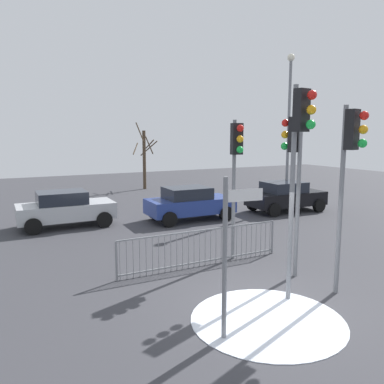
{
  "coord_description": "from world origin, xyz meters",
  "views": [
    {
      "loc": [
        -5.27,
        -6.74,
        3.78
      ],
      "look_at": [
        -0.22,
        2.97,
        2.14
      ],
      "focal_mm": 36.46,
      "sensor_mm": 36.0,
      "label": 1
    }
  ],
  "objects_px": {
    "traffic_light_mid_left": "(236,158)",
    "street_lamp": "(289,117)",
    "traffic_light_foreground_left": "(349,158)",
    "bare_tree_left": "(144,157)",
    "traffic_light_mid_right": "(294,158)",
    "car_black_mid": "(285,196)",
    "car_blue_near": "(189,203)",
    "direction_sign_post": "(228,250)",
    "traffic_light_rear_left": "(299,146)",
    "car_silver_trailing": "(65,208)"
  },
  "relations": [
    {
      "from": "car_silver_trailing",
      "to": "traffic_light_mid_right",
      "type": "bearing_deg",
      "value": -61.98
    },
    {
      "from": "car_silver_trailing",
      "to": "traffic_light_rear_left",
      "type": "bearing_deg",
      "value": -70.66
    },
    {
      "from": "traffic_light_foreground_left",
      "to": "traffic_light_mid_right",
      "type": "xyz_separation_m",
      "value": [
        -0.2,
        1.58,
        -0.08
      ]
    },
    {
      "from": "traffic_light_foreground_left",
      "to": "bare_tree_left",
      "type": "height_order",
      "value": "bare_tree_left"
    },
    {
      "from": "direction_sign_post",
      "to": "bare_tree_left",
      "type": "distance_m",
      "value": 20.38
    },
    {
      "from": "bare_tree_left",
      "to": "traffic_light_mid_left",
      "type": "bearing_deg",
      "value": -101.05
    },
    {
      "from": "car_black_mid",
      "to": "street_lamp",
      "type": "relative_size",
      "value": 0.51
    },
    {
      "from": "traffic_light_mid_left",
      "to": "direction_sign_post",
      "type": "height_order",
      "value": "traffic_light_mid_left"
    },
    {
      "from": "direction_sign_post",
      "to": "car_black_mid",
      "type": "xyz_separation_m",
      "value": [
        9.04,
        8.86,
        -0.93
      ]
    },
    {
      "from": "traffic_light_foreground_left",
      "to": "bare_tree_left",
      "type": "relative_size",
      "value": 0.97
    },
    {
      "from": "traffic_light_rear_left",
      "to": "traffic_light_mid_left",
      "type": "height_order",
      "value": "traffic_light_rear_left"
    },
    {
      "from": "traffic_light_foreground_left",
      "to": "direction_sign_post",
      "type": "relative_size",
      "value": 1.46
    },
    {
      "from": "street_lamp",
      "to": "car_silver_trailing",
      "type": "bearing_deg",
      "value": 173.99
    },
    {
      "from": "direction_sign_post",
      "to": "car_blue_near",
      "type": "xyz_separation_m",
      "value": [
        3.97,
        9.3,
        -0.93
      ]
    },
    {
      "from": "car_blue_near",
      "to": "street_lamp",
      "type": "xyz_separation_m",
      "value": [
        5.61,
        0.12,
        3.83
      ]
    },
    {
      "from": "direction_sign_post",
      "to": "car_silver_trailing",
      "type": "bearing_deg",
      "value": 102.98
    },
    {
      "from": "traffic_light_mid_right",
      "to": "traffic_light_foreground_left",
      "type": "bearing_deg",
      "value": -110.11
    },
    {
      "from": "traffic_light_foreground_left",
      "to": "car_blue_near",
      "type": "relative_size",
      "value": 1.15
    },
    {
      "from": "car_silver_trailing",
      "to": "street_lamp",
      "type": "distance_m",
      "value": 11.41
    },
    {
      "from": "traffic_light_rear_left",
      "to": "traffic_light_mid_left",
      "type": "distance_m",
      "value": 3.13
    },
    {
      "from": "street_lamp",
      "to": "bare_tree_left",
      "type": "bearing_deg",
      "value": 110.76
    },
    {
      "from": "bare_tree_left",
      "to": "street_lamp",
      "type": "bearing_deg",
      "value": -69.24
    },
    {
      "from": "traffic_light_foreground_left",
      "to": "traffic_light_mid_right",
      "type": "bearing_deg",
      "value": -99.15
    },
    {
      "from": "street_lamp",
      "to": "traffic_light_mid_right",
      "type": "bearing_deg",
      "value": -130.27
    },
    {
      "from": "traffic_light_mid_left",
      "to": "direction_sign_post",
      "type": "distance_m",
      "value": 4.77
    },
    {
      "from": "traffic_light_mid_right",
      "to": "car_silver_trailing",
      "type": "distance_m",
      "value": 9.91
    },
    {
      "from": "car_black_mid",
      "to": "traffic_light_mid_right",
      "type": "bearing_deg",
      "value": -127.93
    },
    {
      "from": "direction_sign_post",
      "to": "car_blue_near",
      "type": "bearing_deg",
      "value": 73.84
    },
    {
      "from": "car_blue_near",
      "to": "bare_tree_left",
      "type": "distance_m",
      "value": 10.49
    },
    {
      "from": "car_blue_near",
      "to": "traffic_light_rear_left",
      "type": "bearing_deg",
      "value": -100.04
    },
    {
      "from": "traffic_light_mid_right",
      "to": "car_silver_trailing",
      "type": "relative_size",
      "value": 1.13
    },
    {
      "from": "traffic_light_foreground_left",
      "to": "street_lamp",
      "type": "distance_m",
      "value": 10.95
    },
    {
      "from": "traffic_light_rear_left",
      "to": "traffic_light_mid_left",
      "type": "bearing_deg",
      "value": -107.75
    },
    {
      "from": "traffic_light_rear_left",
      "to": "street_lamp",
      "type": "height_order",
      "value": "street_lamp"
    },
    {
      "from": "traffic_light_mid_right",
      "to": "car_blue_near",
      "type": "height_order",
      "value": "traffic_light_mid_right"
    },
    {
      "from": "traffic_light_mid_left",
      "to": "car_black_mid",
      "type": "xyz_separation_m",
      "value": [
        6.39,
        5.14,
        -2.3
      ]
    },
    {
      "from": "traffic_light_mid_left",
      "to": "bare_tree_left",
      "type": "bearing_deg",
      "value": -89.85
    },
    {
      "from": "car_black_mid",
      "to": "car_blue_near",
      "type": "xyz_separation_m",
      "value": [
        -5.07,
        0.45,
        0.0
      ]
    },
    {
      "from": "traffic_light_mid_left",
      "to": "street_lamp",
      "type": "xyz_separation_m",
      "value": [
        6.93,
        5.7,
        1.52
      ]
    },
    {
      "from": "traffic_light_foreground_left",
      "to": "traffic_light_mid_left",
      "type": "height_order",
      "value": "traffic_light_foreground_left"
    },
    {
      "from": "car_black_mid",
      "to": "car_silver_trailing",
      "type": "xyz_separation_m",
      "value": [
        -10.15,
        1.69,
        0.0
      ]
    },
    {
      "from": "traffic_light_rear_left",
      "to": "direction_sign_post",
      "type": "xyz_separation_m",
      "value": [
        -2.21,
        -0.66,
        -1.83
      ]
    },
    {
      "from": "bare_tree_left",
      "to": "traffic_light_rear_left",
      "type": "bearing_deg",
      "value": -100.61
    },
    {
      "from": "traffic_light_foreground_left",
      "to": "traffic_light_mid_left",
      "type": "bearing_deg",
      "value": -92.21
    },
    {
      "from": "traffic_light_rear_left",
      "to": "direction_sign_post",
      "type": "relative_size",
      "value": 1.59
    },
    {
      "from": "car_black_mid",
      "to": "bare_tree_left",
      "type": "height_order",
      "value": "bare_tree_left"
    },
    {
      "from": "bare_tree_left",
      "to": "traffic_light_mid_right",
      "type": "bearing_deg",
      "value": -97.96
    },
    {
      "from": "traffic_light_mid_left",
      "to": "car_blue_near",
      "type": "height_order",
      "value": "traffic_light_mid_left"
    },
    {
      "from": "direction_sign_post",
      "to": "car_black_mid",
      "type": "relative_size",
      "value": 0.79
    },
    {
      "from": "car_black_mid",
      "to": "street_lamp",
      "type": "xyz_separation_m",
      "value": [
        0.54,
        0.56,
        3.83
      ]
    }
  ]
}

